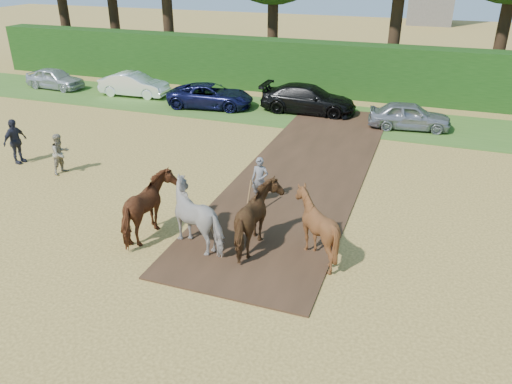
{
  "coord_description": "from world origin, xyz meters",
  "views": [
    {
      "loc": [
        5.69,
        -10.46,
        7.59
      ],
      "look_at": [
        1.32,
        1.68,
        1.4
      ],
      "focal_mm": 35.0,
      "sensor_mm": 36.0,
      "label": 1
    }
  ],
  "objects_px": {
    "spectator_near": "(61,154)",
    "spectator_far": "(15,141)",
    "plough_team": "(231,216)",
    "parked_cars": "(226,95)"
  },
  "relations": [
    {
      "from": "plough_team",
      "to": "spectator_far",
      "type": "bearing_deg",
      "value": 164.41
    },
    {
      "from": "spectator_far",
      "to": "plough_team",
      "type": "relative_size",
      "value": 0.29
    },
    {
      "from": "spectator_far",
      "to": "parked_cars",
      "type": "distance_m",
      "value": 11.3
    },
    {
      "from": "spectator_near",
      "to": "spectator_far",
      "type": "bearing_deg",
      "value": 94.78
    },
    {
      "from": "spectator_near",
      "to": "spectator_far",
      "type": "xyz_separation_m",
      "value": [
        -2.33,
        0.22,
        0.13
      ]
    },
    {
      "from": "spectator_near",
      "to": "spectator_far",
      "type": "height_order",
      "value": "spectator_far"
    },
    {
      "from": "spectator_near",
      "to": "spectator_far",
      "type": "relative_size",
      "value": 0.86
    },
    {
      "from": "spectator_far",
      "to": "parked_cars",
      "type": "relative_size",
      "value": 0.07
    },
    {
      "from": "spectator_far",
      "to": "parked_cars",
      "type": "bearing_deg",
      "value": -19.55
    },
    {
      "from": "parked_cars",
      "to": "plough_team",
      "type": "bearing_deg",
      "value": -66.52
    }
  ]
}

